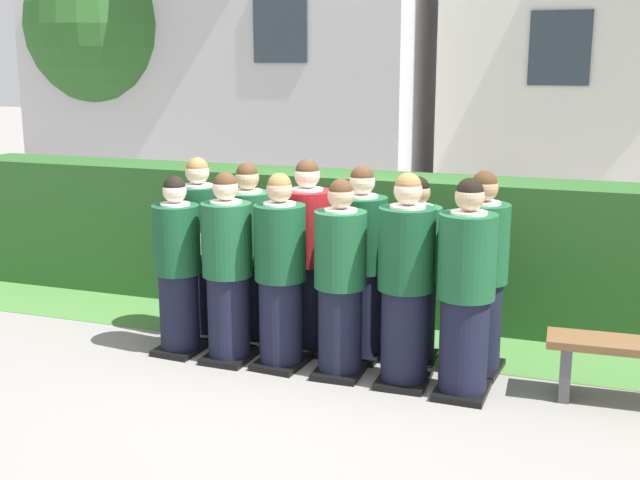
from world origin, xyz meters
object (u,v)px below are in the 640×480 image
student_rear_row_4 (415,275)px  student_front_row_1 (228,272)px  student_front_row_0 (178,270)px  student_rear_row_5 (480,278)px  student_front_row_2 (280,276)px  student_front_row_5 (466,294)px  student_rear_row_1 (249,258)px  student_rear_row_3 (361,268)px  student_in_red_blazer (308,260)px  student_front_row_4 (406,286)px  student_front_row_3 (340,284)px  student_rear_row_0 (200,252)px

student_rear_row_4 → student_front_row_1: bearing=-161.9°
student_front_row_0 → student_rear_row_5: student_rear_row_5 is taller
student_front_row_1 → student_front_row_2: bearing=2.4°
student_front_row_5 → student_rear_row_5: size_ratio=1.01×
student_front_row_0 → student_rear_row_1: bearing=46.9°
student_rear_row_3 → student_rear_row_1: bearing=177.0°
student_in_red_blazer → student_rear_row_5: size_ratio=1.01×
student_front_row_4 → student_rear_row_5: bearing=41.8°
student_front_row_2 → student_rear_row_3: student_rear_row_3 is taller
student_front_row_2 → student_front_row_4: 1.05m
student_rear_row_5 → student_front_row_3: bearing=-156.8°
student_front_row_1 → student_front_row_4: student_front_row_4 is taller
student_in_red_blazer → student_rear_row_4: bearing=-0.1°
student_front_row_0 → student_rear_row_4: (1.97, 0.46, 0.02)m
student_rear_row_0 → student_rear_row_1: (0.49, -0.00, -0.01)m
student_front_row_1 → student_front_row_4: (1.52, -0.00, 0.03)m
student_front_row_1 → student_front_row_3: 0.99m
student_front_row_0 → student_rear_row_4: bearing=13.1°
student_front_row_3 → student_front_row_4: (0.53, -0.01, 0.04)m
student_front_row_0 → student_rear_row_0: bearing=94.8°
student_rear_row_1 → student_rear_row_3: bearing=-3.0°
student_rear_row_1 → student_rear_row_4: student_rear_row_1 is taller
student_rear_row_4 → student_rear_row_5: student_rear_row_5 is taller
student_front_row_0 → student_rear_row_3: size_ratio=0.94×
student_front_row_2 → student_front_row_1: bearing=-177.6°
student_front_row_3 → student_rear_row_4: 0.69m
student_front_row_0 → student_rear_row_0: student_rear_row_0 is taller
student_front_row_5 → student_front_row_0: bearing=178.0°
student_rear_row_0 → student_rear_row_3: student_rear_row_3 is taller
student_front_row_0 → student_front_row_1: (0.49, -0.03, 0.03)m
student_rear_row_4 → student_front_row_2: bearing=-155.4°
student_rear_row_1 → student_rear_row_0: bearing=179.7°
student_front_row_0 → student_front_row_1: size_ratio=0.96×
student_front_row_1 → student_rear_row_3: student_rear_row_3 is taller
student_front_row_5 → student_front_row_3: bearing=176.3°
student_front_row_2 → student_rear_row_4: bearing=24.6°
student_front_row_4 → student_rear_row_5: 0.68m
student_front_row_5 → student_rear_row_4: student_front_row_5 is taller
student_front_row_0 → student_rear_row_1: (0.45, 0.48, 0.04)m
student_front_row_1 → student_rear_row_3: 1.12m
student_in_red_blazer → student_rear_row_3: bearing=-4.3°
student_front_row_1 → student_rear_row_4: student_front_row_1 is taller
student_front_row_0 → student_front_row_2: 0.96m
student_rear_row_1 → student_rear_row_5: 2.06m
student_front_row_4 → student_rear_row_1: (-1.56, 0.51, -0.03)m
student_front_row_4 → student_front_row_1: bearing=180.0°
student_front_row_2 → student_rear_row_5: size_ratio=0.98×
student_front_row_4 → student_rear_row_3: 0.67m
student_rear_row_1 → student_rear_row_4: size_ratio=1.03×
student_rear_row_0 → student_rear_row_5: bearing=-1.3°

